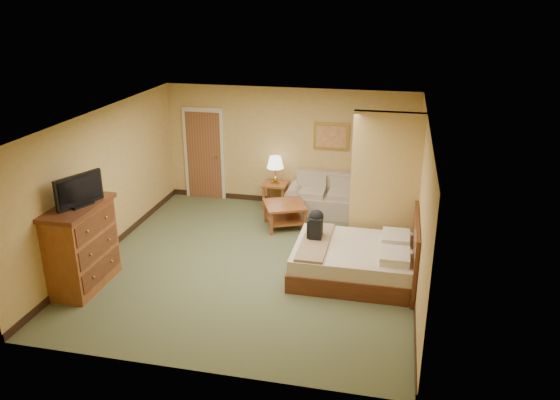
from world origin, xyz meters
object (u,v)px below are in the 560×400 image
(coffee_table, at_px, (285,210))
(dresser, at_px, (81,246))
(loveseat, at_px, (327,201))
(bed, at_px, (358,260))

(coffee_table, relative_size, dresser, 0.73)
(loveseat, height_order, bed, bed)
(coffee_table, xyz_separation_m, dresser, (-2.67, -3.00, 0.35))
(loveseat, bearing_deg, dresser, -130.96)
(coffee_table, bearing_deg, bed, -47.25)
(dresser, height_order, bed, dresser)
(coffee_table, distance_m, dresser, 4.03)
(dresser, xyz_separation_m, bed, (4.29, 1.24, -0.40))
(coffee_table, bearing_deg, loveseat, 51.29)
(loveseat, distance_m, coffee_table, 1.17)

